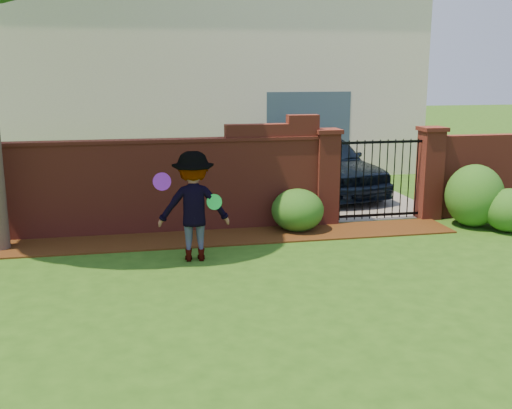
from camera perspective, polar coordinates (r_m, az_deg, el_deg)
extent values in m
cube|color=#264E13|center=(7.81, -1.30, -9.98)|extent=(80.00, 80.00, 0.01)
cube|color=#371C0A|center=(10.85, -9.40, -3.44)|extent=(11.10, 1.08, 0.03)
cube|color=maroon|center=(11.33, -15.76, 1.28)|extent=(8.70, 0.25, 1.70)
cube|color=maroon|center=(11.44, 1.53, 6.93)|extent=(1.80, 0.25, 0.30)
cube|color=maroon|center=(11.57, 4.47, 8.10)|extent=(0.60, 0.25, 0.16)
cube|color=maroon|center=(11.20, -16.03, 5.70)|extent=(8.70, 0.31, 0.06)
cube|color=maroon|center=(11.87, 6.69, 2.42)|extent=(0.42, 0.42, 1.80)
cube|color=maroon|center=(11.74, 6.81, 6.94)|extent=(0.50, 0.50, 0.08)
cube|color=maroon|center=(12.72, 16.17, 2.70)|extent=(0.42, 0.42, 1.80)
cube|color=maroon|center=(12.60, 16.43, 6.91)|extent=(0.50, 0.50, 0.08)
cylinder|color=black|center=(11.97, 8.01, 2.23)|extent=(0.02, 0.02, 1.60)
cylinder|color=black|center=(12.02, 8.74, 2.26)|extent=(0.02, 0.02, 1.60)
cylinder|color=black|center=(12.08, 9.46, 2.28)|extent=(0.02, 0.02, 1.60)
cylinder|color=black|center=(12.14, 10.17, 2.30)|extent=(0.02, 0.02, 1.60)
cylinder|color=black|center=(12.20, 10.88, 2.32)|extent=(0.02, 0.02, 1.60)
cylinder|color=black|center=(12.26, 11.58, 2.34)|extent=(0.02, 0.02, 1.60)
cylinder|color=black|center=(12.32, 12.28, 2.37)|extent=(0.02, 0.02, 1.60)
cylinder|color=black|center=(12.39, 12.96, 2.39)|extent=(0.02, 0.02, 1.60)
cylinder|color=black|center=(12.46, 13.64, 2.41)|extent=(0.02, 0.02, 1.60)
cylinder|color=black|center=(12.53, 14.31, 2.43)|extent=(0.02, 0.02, 1.60)
cylinder|color=black|center=(12.60, 14.98, 2.44)|extent=(0.02, 0.02, 1.60)
cube|color=black|center=(12.41, 11.43, -0.97)|extent=(1.78, 0.03, 0.05)
cube|color=black|center=(12.15, 11.74, 5.82)|extent=(1.78, 0.03, 0.05)
cube|color=slate|center=(16.11, 5.93, 1.93)|extent=(3.20, 8.00, 0.01)
cube|color=beige|center=(19.22, -4.84, 12.69)|extent=(12.00, 6.00, 6.00)
cube|color=#384C5B|center=(16.92, 4.97, 6.57)|extent=(2.40, 0.12, 2.40)
imported|color=black|center=(14.68, 6.58, 3.83)|extent=(2.65, 4.69, 1.51)
ellipsoid|color=#185118|center=(11.35, 3.97, -0.54)|extent=(0.99, 0.99, 0.81)
ellipsoid|color=#185118|center=(12.39, 20.03, 0.80)|extent=(1.11, 1.11, 1.22)
ellipsoid|color=#185118|center=(12.26, 22.93, -0.51)|extent=(0.93, 0.93, 0.82)
imported|color=gray|center=(9.54, -5.96, -0.22)|extent=(1.17, 0.72, 1.76)
cylinder|color=purple|center=(9.34, -8.93, 2.17)|extent=(0.28, 0.09, 0.28)
cylinder|color=#1BCE49|center=(9.40, -3.98, 0.25)|extent=(0.25, 0.17, 0.25)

